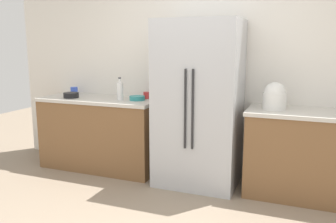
# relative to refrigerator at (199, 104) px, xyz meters

# --- Properties ---
(kitchen_back_panel) EXTENTS (5.50, 0.10, 2.90)m
(kitchen_back_panel) POSITION_rel_refrigerator_xyz_m (0.01, 0.41, 0.52)
(kitchen_back_panel) COLOR silver
(kitchen_back_panel) RESTS_ON ground_plane
(counter_left) EXTENTS (1.56, 0.64, 0.92)m
(counter_left) POSITION_rel_refrigerator_xyz_m (-1.32, 0.05, -0.47)
(counter_left) COLOR brown
(counter_left) RESTS_ON ground_plane
(counter_right) EXTENTS (1.58, 0.64, 0.92)m
(counter_right) POSITION_rel_refrigerator_xyz_m (1.33, 0.05, -0.47)
(counter_right) COLOR brown
(counter_right) RESTS_ON ground_plane
(refrigerator) EXTENTS (0.92, 0.71, 1.86)m
(refrigerator) POSITION_rel_refrigerator_xyz_m (0.00, 0.00, 0.00)
(refrigerator) COLOR #B7BABF
(refrigerator) RESTS_ON ground_plane
(rice_cooker) EXTENTS (0.25, 0.25, 0.29)m
(rice_cooker) POSITION_rel_refrigerator_xyz_m (0.81, 0.05, 0.12)
(rice_cooker) COLOR white
(rice_cooker) RESTS_ON counter_right
(bottle_a) EXTENTS (0.08, 0.08, 0.28)m
(bottle_a) POSITION_rel_refrigerator_xyz_m (-1.01, 0.01, 0.10)
(bottle_a) COLOR white
(bottle_a) RESTS_ON counter_left
(cup_b) EXTENTS (0.10, 0.10, 0.10)m
(cup_b) POSITION_rel_refrigerator_xyz_m (-1.84, 0.22, 0.04)
(cup_b) COLOR blue
(cup_b) RESTS_ON counter_left
(cup_c) EXTENTS (0.08, 0.08, 0.08)m
(cup_c) POSITION_rel_refrigerator_xyz_m (-0.75, 0.23, 0.03)
(cup_c) COLOR red
(cup_c) RESTS_ON counter_left
(bowl_a) EXTENTS (0.19, 0.19, 0.05)m
(bowl_a) POSITION_rel_refrigerator_xyz_m (-0.80, 0.07, 0.02)
(bowl_a) COLOR teal
(bowl_a) RESTS_ON counter_left
(bowl_b) EXTENTS (0.20, 0.20, 0.07)m
(bowl_b) POSITION_rel_refrigerator_xyz_m (-1.68, -0.06, 0.02)
(bowl_b) COLOR black
(bowl_b) RESTS_ON counter_left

